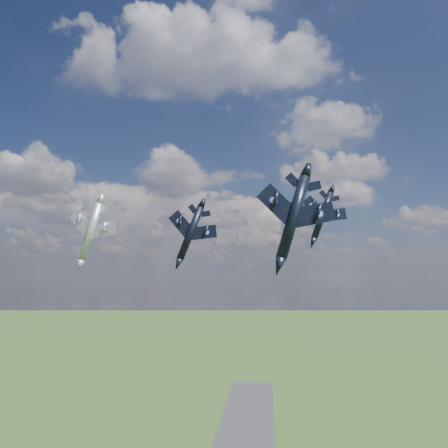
# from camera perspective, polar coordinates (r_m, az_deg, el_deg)

# --- Properties ---
(jet_lead_navy) EXTENTS (10.51, 13.93, 6.26)m
(jet_lead_navy) POSITION_cam_1_polar(r_m,az_deg,el_deg) (77.67, -4.40, -1.16)
(jet_lead_navy) COLOR black
(jet_right_navy) EXTENTS (13.07, 17.14, 6.84)m
(jet_right_navy) POSITION_cam_1_polar(r_m,az_deg,el_deg) (62.14, 9.05, 0.94)
(jet_right_navy) COLOR black
(jet_high_navy) EXTENTS (13.12, 16.94, 7.26)m
(jet_high_navy) POSITION_cam_1_polar(r_m,az_deg,el_deg) (105.79, 12.74, 1.12)
(jet_high_navy) COLOR black
(jet_left_silver) EXTENTS (15.35, 18.65, 6.98)m
(jet_left_silver) POSITION_cam_1_polar(r_m,az_deg,el_deg) (92.61, -17.04, -0.93)
(jet_left_silver) COLOR gray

